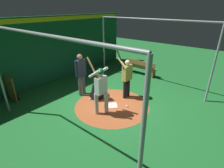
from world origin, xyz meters
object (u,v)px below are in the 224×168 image
(batter, at_px, (101,87))
(bench, at_px, (141,67))
(baseball_2, at_px, (104,94))
(umpire, at_px, (81,72))
(home_plate, at_px, (112,105))
(visitor, at_px, (127,76))
(catcher, at_px, (97,91))
(bat_rack, at_px, (9,88))
(baseball_0, at_px, (127,106))
(baseball_1, at_px, (90,99))

(batter, bearing_deg, bench, 101.86)
(baseball_2, bearing_deg, umpire, -146.01)
(home_plate, height_order, visitor, visitor)
(batter, distance_m, catcher, 1.31)
(catcher, xyz_separation_m, umpire, (-0.82, -0.12, 0.68))
(catcher, bearing_deg, baseball_2, 92.89)
(bench, bearing_deg, catcher, -88.96)
(visitor, bearing_deg, home_plate, -84.82)
(bat_rack, bearing_deg, catcher, 37.71)
(home_plate, bearing_deg, bench, 103.57)
(umpire, distance_m, baseball_0, 2.44)
(home_plate, xyz_separation_m, visitor, (0.03, 0.94, 0.96))
(catcher, bearing_deg, bench, 91.04)
(bat_rack, bearing_deg, home_plate, 30.62)
(umpire, distance_m, bat_rack, 3.09)
(visitor, relative_size, baseball_1, 27.68)
(home_plate, height_order, bench, bench)
(visitor, height_order, baseball_1, visitor)
(bat_rack, height_order, baseball_2, bat_rack)
(baseball_0, relative_size, baseball_2, 1.00)
(home_plate, xyz_separation_m, bat_rack, (-3.79, -2.24, 0.48))
(bench, xyz_separation_m, baseball_2, (0.05, -3.28, -0.41))
(catcher, height_order, baseball_1, catcher)
(batter, xyz_separation_m, baseball_2, (-0.88, 1.12, -1.03))
(catcher, height_order, visitor, visitor)
(baseball_1, bearing_deg, batter, -23.44)
(batter, distance_m, bat_rack, 4.17)
(batter, xyz_separation_m, baseball_0, (0.52, 0.94, -1.03))
(baseball_0, relative_size, baseball_1, 1.00)
(catcher, relative_size, baseball_2, 12.70)
(batter, height_order, bench, batter)
(home_plate, distance_m, baseball_0, 0.61)
(home_plate, distance_m, baseball_1, 1.03)
(bat_rack, distance_m, bench, 6.65)
(baseball_1, bearing_deg, bench, 88.45)
(home_plate, relative_size, batter, 0.20)
(home_plate, bearing_deg, catcher, 177.28)
(bat_rack, bearing_deg, baseball_2, 42.70)
(home_plate, distance_m, catcher, 0.91)
(bat_rack, relative_size, bench, 0.64)
(home_plate, xyz_separation_m, baseball_0, (0.54, 0.28, 0.03))
(home_plate, bearing_deg, umpire, -177.34)
(catcher, height_order, baseball_2, catcher)
(baseball_2, bearing_deg, bench, 90.80)
(umpire, bearing_deg, bench, 78.85)
(visitor, relative_size, bench, 1.11)
(baseball_1, distance_m, baseball_2, 0.69)
(bat_rack, relative_size, baseball_2, 15.95)
(baseball_2, bearing_deg, visitor, 28.51)
(home_plate, relative_size, bench, 0.23)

